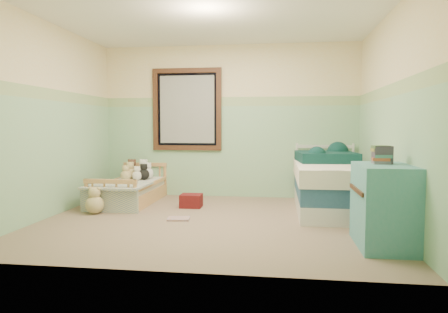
# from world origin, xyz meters

# --- Properties ---
(floor) EXTENTS (4.20, 3.60, 0.02)m
(floor) POSITION_xyz_m (0.00, 0.00, -0.01)
(floor) COLOR #6F5E4E
(floor) RESTS_ON ground
(ceiling) EXTENTS (4.20, 3.60, 0.02)m
(ceiling) POSITION_xyz_m (0.00, 0.00, 2.51)
(ceiling) COLOR white
(ceiling) RESTS_ON wall_back
(wall_back) EXTENTS (4.20, 0.04, 2.50)m
(wall_back) POSITION_xyz_m (0.00, 1.80, 1.25)
(wall_back) COLOR beige
(wall_back) RESTS_ON floor
(wall_front) EXTENTS (4.20, 0.04, 2.50)m
(wall_front) POSITION_xyz_m (0.00, -1.80, 1.25)
(wall_front) COLOR beige
(wall_front) RESTS_ON floor
(wall_left) EXTENTS (0.04, 3.60, 2.50)m
(wall_left) POSITION_xyz_m (-2.10, 0.00, 1.25)
(wall_left) COLOR beige
(wall_left) RESTS_ON floor
(wall_right) EXTENTS (0.04, 3.60, 2.50)m
(wall_right) POSITION_xyz_m (2.10, 0.00, 1.25)
(wall_right) COLOR beige
(wall_right) RESTS_ON floor
(wainscot_mint) EXTENTS (4.20, 0.01, 1.50)m
(wainscot_mint) POSITION_xyz_m (0.00, 1.79, 0.75)
(wainscot_mint) COLOR #8ABF95
(wainscot_mint) RESTS_ON floor
(border_strip) EXTENTS (4.20, 0.01, 0.15)m
(border_strip) POSITION_xyz_m (0.00, 1.79, 1.57)
(border_strip) COLOR #538352
(border_strip) RESTS_ON wall_back
(window_frame) EXTENTS (1.16, 0.06, 1.36)m
(window_frame) POSITION_xyz_m (-0.70, 1.76, 1.45)
(window_frame) COLOR #362013
(window_frame) RESTS_ON wall_back
(window_blinds) EXTENTS (0.92, 0.01, 1.12)m
(window_blinds) POSITION_xyz_m (-0.70, 1.77, 1.45)
(window_blinds) COLOR #ADAEA9
(window_blinds) RESTS_ON window_frame
(toddler_bed_frame) EXTENTS (0.75, 1.51, 0.19)m
(toddler_bed_frame) POSITION_xyz_m (-1.44, 1.05, 0.10)
(toddler_bed_frame) COLOR #BB7B44
(toddler_bed_frame) RESTS_ON floor
(toddler_mattress) EXTENTS (0.69, 1.45, 0.12)m
(toddler_mattress) POSITION_xyz_m (-1.44, 1.05, 0.25)
(toddler_mattress) COLOR silver
(toddler_mattress) RESTS_ON toddler_bed_frame
(patchwork_quilt) EXTENTS (0.82, 0.75, 0.03)m
(patchwork_quilt) POSITION_xyz_m (-1.44, 0.58, 0.33)
(patchwork_quilt) COLOR #637DAE
(patchwork_quilt) RESTS_ON toddler_mattress
(plush_bed_brown) EXTENTS (0.21, 0.21, 0.21)m
(plush_bed_brown) POSITION_xyz_m (-1.59, 1.55, 0.42)
(plush_bed_brown) COLOR brown
(plush_bed_brown) RESTS_ON toddler_mattress
(plush_bed_white) EXTENTS (0.21, 0.21, 0.21)m
(plush_bed_white) POSITION_xyz_m (-1.39, 1.55, 0.42)
(plush_bed_white) COLOR white
(plush_bed_white) RESTS_ON toddler_mattress
(plush_bed_tan) EXTENTS (0.19, 0.19, 0.19)m
(plush_bed_tan) POSITION_xyz_m (-1.54, 1.33, 0.41)
(plush_bed_tan) COLOR tan
(plush_bed_tan) RESTS_ON toddler_mattress
(plush_bed_dark) EXTENTS (0.17, 0.17, 0.17)m
(plush_bed_dark) POSITION_xyz_m (-1.31, 1.33, 0.40)
(plush_bed_dark) COLOR black
(plush_bed_dark) RESTS_ON toddler_mattress
(plush_floor_cream) EXTENTS (0.27, 0.27, 0.27)m
(plush_floor_cream) POSITION_xyz_m (-1.72, 0.68, 0.13)
(plush_floor_cream) COLOR white
(plush_floor_cream) RESTS_ON floor
(plush_floor_tan) EXTENTS (0.25, 0.25, 0.25)m
(plush_floor_tan) POSITION_xyz_m (-1.60, 0.19, 0.12)
(plush_floor_tan) COLOR tan
(plush_floor_tan) RESTS_ON floor
(twin_bed_frame) EXTENTS (0.94, 1.87, 0.22)m
(twin_bed_frame) POSITION_xyz_m (1.55, 0.80, 0.11)
(twin_bed_frame) COLOR silver
(twin_bed_frame) RESTS_ON floor
(twin_boxspring) EXTENTS (0.94, 1.87, 0.22)m
(twin_boxspring) POSITION_xyz_m (1.55, 0.80, 0.33)
(twin_boxspring) COLOR navy
(twin_boxspring) RESTS_ON twin_bed_frame
(twin_mattress) EXTENTS (0.97, 1.91, 0.22)m
(twin_mattress) POSITION_xyz_m (1.55, 0.80, 0.55)
(twin_mattress) COLOR white
(twin_mattress) RESTS_ON twin_boxspring
(teal_blanket) EXTENTS (0.87, 0.91, 0.14)m
(teal_blanket) POSITION_xyz_m (1.50, 1.10, 0.73)
(teal_blanket) COLOR #0E3B38
(teal_blanket) RESTS_ON twin_mattress
(dresser) EXTENTS (0.50, 0.80, 0.80)m
(dresser) POSITION_xyz_m (1.84, -0.84, 0.40)
(dresser) COLOR teal
(dresser) RESTS_ON floor
(book_stack) EXTENTS (0.18, 0.14, 0.17)m
(book_stack) POSITION_xyz_m (1.84, -0.72, 0.88)
(book_stack) COLOR #442823
(book_stack) RESTS_ON dresser
(red_pillow) EXTENTS (0.30, 0.27, 0.19)m
(red_pillow) POSITION_xyz_m (-0.42, 0.80, 0.09)
(red_pillow) COLOR maroon
(red_pillow) RESTS_ON floor
(floor_book) EXTENTS (0.30, 0.25, 0.03)m
(floor_book) POSITION_xyz_m (-0.41, -0.00, 0.01)
(floor_book) COLOR orange
(floor_book) RESTS_ON floor
(extra_plush_0) EXTENTS (0.16, 0.16, 0.16)m
(extra_plush_0) POSITION_xyz_m (-1.61, 1.53, 0.39)
(extra_plush_0) COLOR tan
(extra_plush_0) RESTS_ON toddler_mattress
(extra_plush_1) EXTENTS (0.15, 0.15, 0.15)m
(extra_plush_1) POSITION_xyz_m (-1.40, 1.25, 0.39)
(extra_plush_1) COLOR white
(extra_plush_1) RESTS_ON toddler_mattress
(extra_plush_2) EXTENTS (0.16, 0.16, 0.16)m
(extra_plush_2) POSITION_xyz_m (-1.56, 1.19, 0.40)
(extra_plush_2) COLOR tan
(extra_plush_2) RESTS_ON toddler_mattress
(extra_plush_3) EXTENTS (0.18, 0.18, 0.18)m
(extra_plush_3) POSITION_xyz_m (-1.28, 1.44, 0.41)
(extra_plush_3) COLOR white
(extra_plush_3) RESTS_ON toddler_mattress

